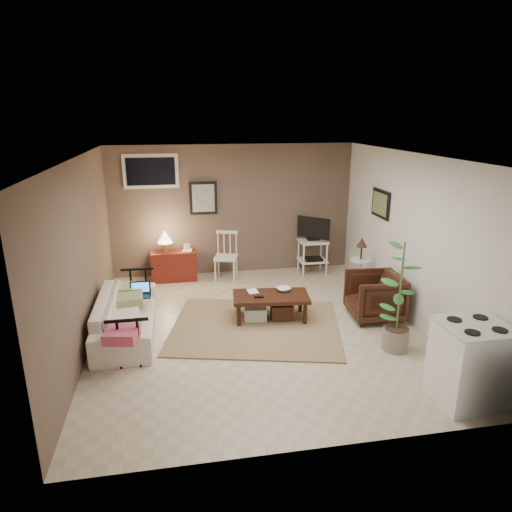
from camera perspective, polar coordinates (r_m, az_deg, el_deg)
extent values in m
plane|color=#C1B293|center=(6.56, 0.19, -9.00)|extent=(5.00, 5.00, 0.00)
cube|color=black|center=(8.40, -6.60, 7.21)|extent=(0.50, 0.03, 0.60)
cube|color=black|center=(7.71, 15.32, 6.33)|extent=(0.03, 0.60, 0.45)
cube|color=silver|center=(8.32, -13.02, 10.27)|extent=(0.96, 0.03, 0.60)
cube|color=#968057|center=(6.58, -0.06, -8.80)|extent=(2.72, 2.38, 0.02)
cube|color=black|center=(6.67, 1.87, -5.10)|extent=(1.15, 0.68, 0.05)
cylinder|color=black|center=(6.53, -2.16, -7.47)|extent=(0.06, 0.06, 0.35)
cylinder|color=black|center=(6.62, 6.16, -7.20)|extent=(0.06, 0.06, 0.35)
cylinder|color=black|center=(6.91, -2.27, -6.01)|extent=(0.06, 0.06, 0.35)
cylinder|color=black|center=(7.00, 5.57, -5.78)|extent=(0.06, 0.06, 0.35)
cube|color=black|center=(6.55, 0.35, -5.12)|extent=(0.14, 0.06, 0.02)
cube|color=#4A2A1A|center=(6.78, 3.24, -6.92)|extent=(0.35, 0.31, 0.24)
cube|color=silver|center=(6.75, -0.10, -7.16)|extent=(0.35, 0.31, 0.20)
imported|color=beige|center=(6.50, -15.97, -6.35)|extent=(0.55, 1.90, 0.74)
cube|color=black|center=(6.72, -14.26, -4.91)|extent=(0.29, 0.20, 0.01)
cube|color=black|center=(6.78, -14.26, -3.80)|extent=(0.29, 0.01, 0.18)
cube|color=#2E7CD0|center=(6.77, -14.27, -3.82)|extent=(0.25, 0.00, 0.15)
cube|color=maroon|center=(8.44, -10.20, -1.18)|extent=(0.81, 0.36, 0.54)
cylinder|color=#AF9243|center=(8.30, -11.26, 1.05)|extent=(0.09, 0.09, 0.18)
cone|color=beige|center=(8.25, -11.34, 2.37)|extent=(0.27, 0.27, 0.22)
cube|color=tan|center=(8.36, -8.65, 1.11)|extent=(0.11, 0.02, 0.14)
cube|color=silver|center=(8.30, -3.80, -0.19)|extent=(0.49, 0.49, 0.04)
cylinder|color=silver|center=(8.24, -5.12, -1.95)|extent=(0.03, 0.03, 0.40)
cylinder|color=silver|center=(8.19, -2.78, -2.03)|extent=(0.03, 0.03, 0.40)
cylinder|color=silver|center=(8.56, -4.71, -1.21)|extent=(0.03, 0.03, 0.40)
cylinder|color=silver|center=(8.51, -2.46, -1.28)|extent=(0.03, 0.03, 0.40)
cube|color=silver|center=(8.36, -3.66, 3.01)|extent=(0.39, 0.14, 0.06)
cube|color=silver|center=(8.60, 7.14, 1.84)|extent=(0.51, 0.42, 0.04)
cube|color=silver|center=(8.71, 7.05, -0.52)|extent=(0.51, 0.42, 0.03)
cylinder|color=silver|center=(8.46, 5.96, -0.54)|extent=(0.03, 0.03, 0.65)
cylinder|color=silver|center=(8.59, 8.83, -0.38)|extent=(0.03, 0.03, 0.65)
cylinder|color=silver|center=(8.79, 5.33, 0.15)|extent=(0.03, 0.03, 0.65)
cylinder|color=silver|center=(8.91, 8.10, 0.30)|extent=(0.03, 0.03, 0.65)
cube|color=black|center=(8.59, 7.15, 2.14)|extent=(0.23, 0.13, 0.03)
cube|color=black|center=(8.53, 7.20, 3.53)|extent=(0.51, 0.48, 0.39)
cube|color=#EA975B|center=(8.53, 7.20, 3.53)|extent=(0.42, 0.38, 0.32)
cube|color=black|center=(8.66, 7.14, -0.50)|extent=(0.33, 0.23, 0.09)
cylinder|color=silver|center=(8.05, 12.70, -4.22)|extent=(0.25, 0.25, 0.03)
cylinder|color=silver|center=(7.95, 12.83, -2.39)|extent=(0.05, 0.05, 0.53)
cylinder|color=silver|center=(7.86, 12.96, -0.50)|extent=(0.36, 0.36, 0.03)
cylinder|color=#33190E|center=(7.83, 13.03, 0.44)|extent=(0.03, 0.03, 0.23)
cone|color=#3A2518|center=(7.78, 13.12, 1.69)|extent=(0.18, 0.18, 0.16)
imported|color=#33190E|center=(6.96, 14.61, -4.63)|extent=(0.73, 0.77, 0.75)
cylinder|color=gray|center=(6.22, 17.02, -9.87)|extent=(0.33, 0.33, 0.29)
cylinder|color=#4C602D|center=(5.93, 17.64, -3.63)|extent=(0.02, 0.02, 1.15)
cube|color=white|center=(5.36, 25.22, -12.15)|extent=(0.66, 0.61, 0.84)
cube|color=silver|center=(5.17, 25.84, -7.91)|extent=(0.67, 0.63, 0.03)
cylinder|color=black|center=(4.97, 25.44, -8.63)|extent=(0.15, 0.15, 0.01)
cylinder|color=black|center=(5.14, 28.20, -8.15)|extent=(0.15, 0.15, 0.01)
cylinder|color=black|center=(5.19, 23.56, -7.28)|extent=(0.15, 0.15, 0.01)
cylinder|color=black|center=(5.35, 26.26, -6.88)|extent=(0.15, 0.15, 0.01)
imported|color=black|center=(6.78, 3.47, -3.56)|extent=(0.21, 0.10, 0.20)
imported|color=black|center=(6.71, -1.04, -3.76)|extent=(0.15, 0.03, 0.20)
imported|color=black|center=(8.31, -9.15, 1.33)|extent=(0.16, 0.04, 0.22)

